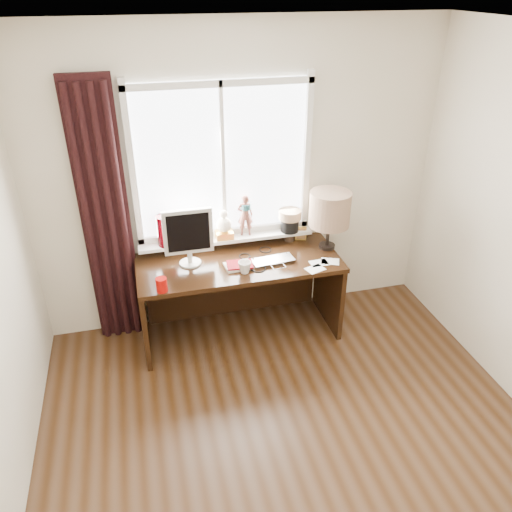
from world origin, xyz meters
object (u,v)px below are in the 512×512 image
object	(u,v)px
table_lamp	(330,210)
monitor	(188,234)
desk	(237,280)
laptop	(273,260)
mug	(245,267)
red_cup	(162,285)

from	to	relation	value
table_lamp	monitor	bearing A→B (deg)	179.44
desk	monitor	xyz separation A→B (m)	(-0.40, -0.04, 0.52)
laptop	mug	world-z (taller)	mug
laptop	mug	xyz separation A→B (m)	(-0.27, -0.11, 0.04)
mug	desk	world-z (taller)	mug
table_lamp	laptop	bearing A→B (deg)	-166.42
desk	red_cup	bearing A→B (deg)	-149.16
mug	red_cup	size ratio (longest dim) A/B	0.95
laptop	monitor	bearing A→B (deg)	162.79
mug	red_cup	bearing A→B (deg)	-170.73
mug	table_lamp	distance (m)	0.89
laptop	mug	size ratio (longest dim) A/B	3.34
laptop	monitor	xyz separation A→B (m)	(-0.68, 0.14, 0.26)
laptop	monitor	distance (m)	0.74
red_cup	monitor	bearing A→B (deg)	53.62
mug	laptop	bearing A→B (deg)	21.83
laptop	mug	distance (m)	0.29
laptop	red_cup	bearing A→B (deg)	-172.55
desk	mug	bearing A→B (deg)	-89.31
red_cup	table_lamp	world-z (taller)	table_lamp
red_cup	monitor	xyz separation A→B (m)	(0.26, 0.36, 0.22)
monitor	table_lamp	world-z (taller)	table_lamp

